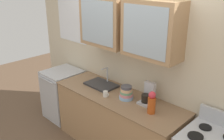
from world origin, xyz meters
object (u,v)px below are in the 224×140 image
bowl_stack (126,93)px  vase (152,103)px  coffee_maker (148,96)px  sink_faucet (102,84)px  cup_near_sink (106,94)px  dishwasher (64,94)px

bowl_stack → vase: 0.48m
coffee_maker → sink_faucet: bearing=-176.5°
sink_faucet → bowl_stack: (0.56, -0.06, 0.06)m
cup_near_sink → coffee_maker: bearing=26.6°
dishwasher → vase: bearing=-1.2°
sink_faucet → vase: bearing=-7.0°
bowl_stack → dishwasher: size_ratio=0.22×
bowl_stack → dishwasher: bearing=-178.9°
vase → coffee_maker: 0.26m
cup_near_sink → bowl_stack: bearing=32.4°
coffee_maker → dishwasher: bearing=-175.6°
sink_faucet → cup_near_sink: size_ratio=4.70×
sink_faucet → coffee_maker: coffee_maker is taller
vase → coffee_maker: bearing=136.8°
bowl_stack → vase: (0.48, -0.07, 0.06)m
dishwasher → coffee_maker: coffee_maker is taller
vase → cup_near_sink: size_ratio=2.86×
dishwasher → cup_near_sink: bearing=-5.9°
bowl_stack → coffee_maker: (0.28, 0.11, 0.02)m
bowl_stack → coffee_maker: bearing=21.1°
vase → cup_near_sink: 0.74m
vase → dishwasher: bearing=178.8°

